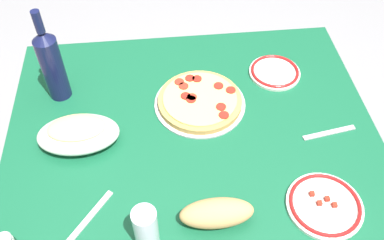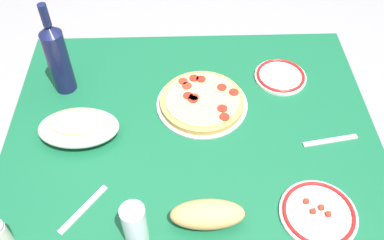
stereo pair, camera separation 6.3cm
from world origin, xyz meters
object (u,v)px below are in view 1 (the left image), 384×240
object	(u,v)px
dining_table	(192,152)
water_glass	(146,228)
pepperoni_pizza	(200,101)
side_plate_far	(325,205)
bread_loaf	(217,213)
side_plate_near	(275,72)
baked_pasta_dish	(78,133)
wine_bottle	(52,64)

from	to	relation	value
dining_table	water_glass	xyz separation A→B (m)	(0.15, 0.36, 0.20)
pepperoni_pizza	side_plate_far	bearing A→B (deg)	125.00
water_glass	bread_loaf	distance (m)	0.18
water_glass	bread_loaf	size ratio (longest dim) A/B	0.70
pepperoni_pizza	side_plate_near	xyz separation A→B (m)	(-0.27, -0.12, -0.01)
baked_pasta_dish	water_glass	world-z (taller)	water_glass
side_plate_far	bread_loaf	distance (m)	0.29
baked_pasta_dish	side_plate_near	size ratio (longest dim) A/B	1.37
dining_table	side_plate_near	bearing A→B (deg)	-146.01
wine_bottle	side_plate_near	size ratio (longest dim) A/B	1.84
pepperoni_pizza	side_plate_near	bearing A→B (deg)	-156.98
baked_pasta_dish	side_plate_far	xyz separation A→B (m)	(-0.66, 0.29, -0.03)
bread_loaf	wine_bottle	bearing A→B (deg)	-48.90
baked_pasta_dish	water_glass	bearing A→B (deg)	119.23
side_plate_far	wine_bottle	bearing A→B (deg)	-34.22
bread_loaf	side_plate_far	bearing A→B (deg)	-178.24
side_plate_near	wine_bottle	bearing A→B (deg)	1.82
water_glass	bread_loaf	xyz separation A→B (m)	(-0.18, -0.04, -0.03)
dining_table	water_glass	world-z (taller)	water_glass
dining_table	water_glass	distance (m)	0.44
side_plate_near	side_plate_far	size ratio (longest dim) A/B	0.86
water_glass	bread_loaf	world-z (taller)	water_glass
wine_bottle	side_plate_far	world-z (taller)	wine_bottle
water_glass	side_plate_far	distance (m)	0.47
baked_pasta_dish	water_glass	size ratio (longest dim) A/B	1.80
water_glass	side_plate_near	size ratio (longest dim) A/B	0.76
dining_table	side_plate_far	world-z (taller)	side_plate_far
wine_bottle	dining_table	bearing A→B (deg)	155.98
side_plate_far	side_plate_near	bearing A→B (deg)	-88.71
pepperoni_pizza	dining_table	bearing A→B (deg)	69.04
water_glass	dining_table	bearing A→B (deg)	-112.39
side_plate_far	bread_loaf	size ratio (longest dim) A/B	1.06
side_plate_near	water_glass	bearing A→B (deg)	51.25
baked_pasta_dish	dining_table	bearing A→B (deg)	-175.82
bread_loaf	pepperoni_pizza	bearing A→B (deg)	-90.85
dining_table	side_plate_far	xyz separation A→B (m)	(-0.32, 0.31, 0.14)
wine_bottle	bread_loaf	distance (m)	0.68
wine_bottle	water_glass	xyz separation A→B (m)	(-0.27, 0.55, -0.07)
side_plate_far	pepperoni_pizza	bearing A→B (deg)	-55.00
side_plate_near	side_plate_far	bearing A→B (deg)	91.29
pepperoni_pizza	side_plate_far	distance (m)	0.50
pepperoni_pizza	baked_pasta_dish	size ratio (longest dim) A/B	1.22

